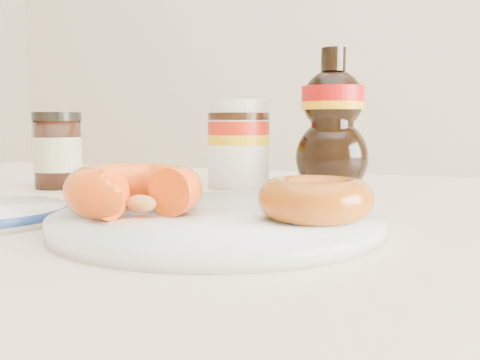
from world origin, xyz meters
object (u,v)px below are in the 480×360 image
(donut_bitten, at_px, (135,190))
(plate, at_px, (218,220))
(dining_table, at_px, (220,297))
(dark_jar, at_px, (58,151))
(nutella_jar, at_px, (239,141))
(syrup_bottle, at_px, (332,121))
(donut_whole, at_px, (315,199))

(donut_bitten, bearing_deg, plate, 28.92)
(dining_table, distance_m, plate, 0.12)
(dining_table, relative_size, dark_jar, 14.04)
(nutella_jar, bearing_deg, syrup_bottle, 0.82)
(nutella_jar, relative_size, syrup_bottle, 0.65)
(plate, distance_m, syrup_bottle, 0.28)
(dark_jar, bearing_deg, dining_table, -20.43)
(plate, distance_m, nutella_jar, 0.29)
(donut_whole, xyz_separation_m, dark_jar, (-0.39, 0.18, 0.02))
(nutella_jar, height_order, syrup_bottle, syrup_bottle)
(nutella_jar, distance_m, dark_jar, 0.24)
(donut_whole, bearing_deg, plate, -178.86)
(donut_whole, bearing_deg, nutella_jar, 122.15)
(donut_whole, relative_size, nutella_jar, 0.76)
(dining_table, xyz_separation_m, dark_jar, (-0.28, 0.10, 0.13))
(plate, bearing_deg, syrup_bottle, 82.17)
(plate, relative_size, dark_jar, 2.67)
(donut_whole, bearing_deg, donut_bitten, -169.02)
(donut_bitten, distance_m, syrup_bottle, 0.32)
(dining_table, height_order, nutella_jar, nutella_jar)
(dining_table, height_order, plate, plate)
(donut_bitten, relative_size, dark_jar, 1.10)
(plate, bearing_deg, dining_table, 112.38)
(donut_whole, bearing_deg, dining_table, 146.92)
(plate, distance_m, dark_jar, 0.36)
(syrup_bottle, bearing_deg, donut_whole, -80.86)
(syrup_bottle, bearing_deg, plate, -97.83)
(dining_table, relative_size, plate, 5.26)
(dining_table, relative_size, donut_whole, 16.04)
(dining_table, height_order, syrup_bottle, syrup_bottle)
(dining_table, distance_m, donut_bitten, 0.16)
(donut_whole, height_order, dark_jar, dark_jar)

